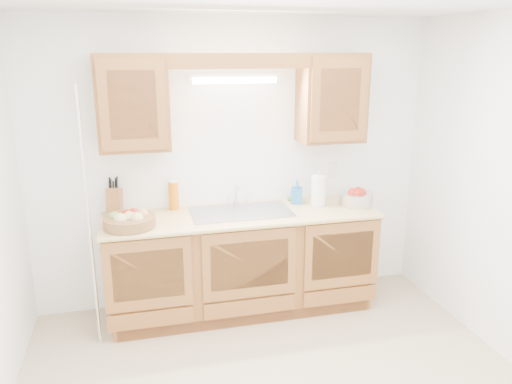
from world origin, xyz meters
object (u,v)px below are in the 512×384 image
object	(u,v)px
paper_towel	(318,191)
apple_bowl	(356,198)
fruit_basket	(130,220)
knife_block	(114,201)

from	to	relation	value
paper_towel	apple_bowl	world-z (taller)	paper_towel
fruit_basket	knife_block	bearing A→B (deg)	108.36
paper_towel	knife_block	bearing A→B (deg)	174.34
apple_bowl	knife_block	bearing A→B (deg)	173.24
knife_block	paper_towel	world-z (taller)	paper_towel
fruit_basket	paper_towel	distance (m)	1.63
knife_block	apple_bowl	xyz separation A→B (m)	(2.06, -0.24, -0.05)
fruit_basket	apple_bowl	bearing A→B (deg)	3.12
fruit_basket	paper_towel	size ratio (longest dim) A/B	1.58
apple_bowl	paper_towel	bearing A→B (deg)	167.52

